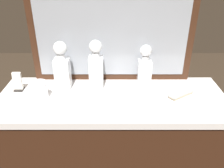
# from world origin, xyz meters

# --- Properties ---
(dresser) EXTENTS (1.26, 0.47, 0.89)m
(dresser) POSITION_xyz_m (0.00, 0.00, 0.44)
(dresser) COLOR #381E11
(dresser) RESTS_ON ground_plane
(dresser_mirror) EXTENTS (0.94, 0.03, 0.73)m
(dresser_mirror) POSITION_xyz_m (0.00, 0.22, 1.25)
(dresser_mirror) COLOR #381E11
(dresser_mirror) RESTS_ON dresser
(crystal_decanter_right) EXTENTS (0.08, 0.08, 0.28)m
(crystal_decanter_right) POSITION_xyz_m (-0.09, 0.11, 1.00)
(crystal_decanter_right) COLOR white
(crystal_decanter_right) RESTS_ON dresser
(crystal_decanter_rear) EXTENTS (0.07, 0.07, 0.25)m
(crystal_decanter_rear) POSITION_xyz_m (0.19, 0.12, 0.99)
(crystal_decanter_rear) COLOR white
(crystal_decanter_rear) RESTS_ON dresser
(crystal_decanter_front) EXTENTS (0.08, 0.08, 0.28)m
(crystal_decanter_front) POSITION_xyz_m (-0.28, 0.11, 1.00)
(crystal_decanter_front) COLOR white
(crystal_decanter_front) RESTS_ON dresser
(crystal_tumbler_left) EXTENTS (0.09, 0.09, 0.10)m
(crystal_tumbler_left) POSITION_xyz_m (-0.39, -0.01, 0.93)
(crystal_tumbler_left) COLOR white
(crystal_tumbler_left) RESTS_ON dresser
(silver_brush_far_right) EXTENTS (0.16, 0.13, 0.02)m
(silver_brush_far_right) POSITION_xyz_m (0.38, 0.01, 0.90)
(silver_brush_far_right) COLOR #B7A88C
(silver_brush_far_right) RESTS_ON dresser
(porcelain_dish) EXTENTS (0.06, 0.06, 0.01)m
(porcelain_dish) POSITION_xyz_m (-0.19, -0.02, 0.89)
(porcelain_dish) COLOR silver
(porcelain_dish) RESTS_ON dresser
(napkin_holder) EXTENTS (0.05, 0.05, 0.11)m
(napkin_holder) POSITION_xyz_m (-0.53, 0.08, 0.93)
(napkin_holder) COLOR black
(napkin_holder) RESTS_ON dresser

